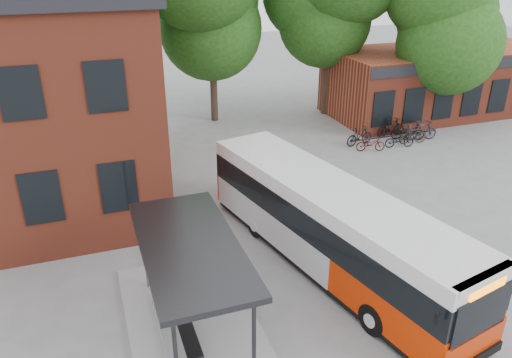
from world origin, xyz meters
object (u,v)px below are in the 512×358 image
object	(u,v)px
bicycle_3	(391,127)
bicycle_4	(408,131)
bus_shelter	(192,289)
city_bus	(329,227)
bicycle_1	(360,136)
bicycle_7	(421,131)
bicycle_6	(412,128)
bicycle_5	(413,135)
bicycle_2	(399,140)
bicycle_0	(370,144)

from	to	relation	value
bicycle_3	bicycle_4	size ratio (longest dim) A/B	0.98
bus_shelter	bicycle_4	distance (m)	18.31
bicycle_4	city_bus	bearing A→B (deg)	157.97
city_bus	bicycle_3	distance (m)	13.60
bicycle_1	bicycle_7	bearing A→B (deg)	-107.87
bicycle_3	bicycle_6	size ratio (longest dim) A/B	1.01
city_bus	bicycle_5	bearing A→B (deg)	29.95
bicycle_4	bicycle_3	bearing A→B (deg)	61.28
bicycle_2	bicycle_5	world-z (taller)	bicycle_5
bicycle_0	bicycle_6	bearing A→B (deg)	-54.59
bicycle_5	bicycle_7	bearing A→B (deg)	-61.60
bicycle_7	bicycle_0	bearing A→B (deg)	106.45
bicycle_7	city_bus	bearing A→B (deg)	139.10
bicycle_1	bicycle_6	distance (m)	3.55
bus_shelter	bicycle_6	size ratio (longest dim) A/B	3.96
city_bus	bicycle_7	bearing A→B (deg)	28.77
city_bus	bicycle_2	xyz separation A→B (m)	(8.57, 8.46, -1.01)
city_bus	bicycle_6	xyz separation A→B (m)	(10.29, 9.72, -0.96)
bicycle_0	bicycle_3	size ratio (longest dim) A/B	0.85
bicycle_5	city_bus	bearing A→B (deg)	138.00
bicycle_6	bicycle_7	xyz separation A→B (m)	(0.06, -0.71, 0.09)
bicycle_1	bicycle_7	size ratio (longest dim) A/B	0.94
bicycle_1	bicycle_3	bearing A→B (deg)	-86.06
bicycle_5	bicycle_0	bearing A→B (deg)	99.83
bicycle_0	bicycle_4	bearing A→B (deg)	-58.21
bus_shelter	bicycle_7	xyz separation A→B (m)	(15.26, 10.74, -0.90)
bicycle_4	bicycle_7	size ratio (longest dim) A/B	0.99
bicycle_0	bicycle_4	xyz separation A→B (m)	(2.83, 0.81, 0.08)
bicycle_2	bicycle_4	bearing A→B (deg)	-41.89
city_bus	bicycle_5	xyz separation A→B (m)	(9.57, 8.69, -0.95)
city_bus	bicycle_2	size ratio (longest dim) A/B	7.09
bus_shelter	bicycle_6	distance (m)	19.06
city_bus	bicycle_1	size ratio (longest dim) A/B	6.55
bicycle_4	bicycle_7	distance (m)	0.74
bus_shelter	bicycle_4	xyz separation A→B (m)	(14.59, 11.03, -0.97)
bicycle_1	bicycle_4	world-z (taller)	bicycle_1
bus_shelter	bicycle_5	bearing A→B (deg)	35.71
city_bus	bicycle_3	bearing A→B (deg)	35.67
bicycle_1	bicycle_7	xyz separation A→B (m)	(3.60, -0.45, 0.03)
city_bus	bicycle_7	size ratio (longest dim) A/B	6.15
bicycle_5	bicycle_6	world-z (taller)	bicycle_5
bus_shelter	bicycle_3	bearing A→B (deg)	40.12
bus_shelter	bicycle_5	size ratio (longest dim) A/B	4.41
bicycle_0	bicycle_6	distance (m)	3.66
bus_shelter	bicycle_6	world-z (taller)	bus_shelter
bus_shelter	bicycle_2	world-z (taller)	bus_shelter
bicycle_2	bicycle_3	distance (m)	1.70
bus_shelter	bicycle_7	size ratio (longest dim) A/B	3.83
bus_shelter	bicycle_4	size ratio (longest dim) A/B	3.85
bicycle_3	bicycle_6	xyz separation A→B (m)	(1.20, -0.35, -0.07)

